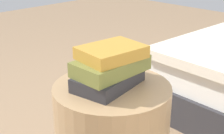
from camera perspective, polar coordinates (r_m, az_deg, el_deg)
book_charcoal at (r=1.28m, az=-0.65°, el=-2.26°), size 0.30×0.22×0.05m
book_olive at (r=1.27m, az=-0.18°, el=0.22°), size 0.29×0.17×0.06m
book_ochre at (r=1.25m, az=-0.07°, el=2.58°), size 0.25×0.20×0.05m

